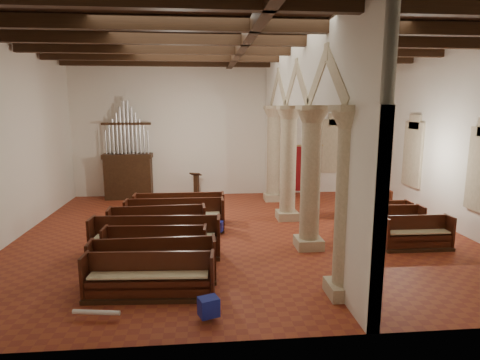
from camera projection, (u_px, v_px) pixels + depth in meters
name	position (u px, v px, depth m)	size (l,w,h in m)	color
floor	(242.00, 233.00, 12.93)	(14.00, 14.00, 0.00)	maroon
ceiling	(242.00, 39.00, 11.85)	(14.00, 14.00, 0.00)	#321C10
wall_back	(229.00, 130.00, 18.27)	(14.00, 0.02, 6.00)	white
wall_front	(277.00, 171.00, 6.51)	(14.00, 0.02, 6.00)	white
wall_left	(5.00, 142.00, 11.76)	(0.02, 12.00, 6.00)	white
wall_right	(456.00, 139.00, 13.02)	(0.02, 12.00, 6.00)	white
ceiling_beams	(242.00, 45.00, 11.88)	(13.80, 11.80, 0.30)	#341F10
arcade	(299.00, 122.00, 12.45)	(0.90, 11.90, 6.00)	beige
window_right_b	(414.00, 154.00, 15.62)	(0.03, 1.00, 2.20)	#34755F
window_back	(335.00, 146.00, 18.84)	(1.00, 0.03, 2.20)	#34755F
pipe_organ	(128.00, 168.00, 17.66)	(2.10, 0.85, 4.40)	#341F10
lectern	(196.00, 187.00, 18.09)	(0.56, 0.59, 1.14)	#381C11
dossal_curtain	(304.00, 168.00, 18.84)	(1.80, 0.07, 2.17)	#9F1711
processional_banner	(348.00, 177.00, 18.52)	(0.56, 0.71, 2.46)	#341F10
hymnal_box_a	(209.00, 307.00, 7.63)	(0.37, 0.30, 0.37)	navy
hymnal_box_b	(201.00, 244.00, 11.15)	(0.35, 0.28, 0.35)	navy
hymnal_box_c	(218.00, 226.00, 12.82)	(0.32, 0.26, 0.32)	#153E95
tube_heater_a	(96.00, 312.00, 7.66)	(0.09, 0.09, 0.92)	white
tube_heater_b	(123.00, 279.00, 9.17)	(0.09, 0.09, 0.87)	silver
nave_pew_0	(149.00, 283.00, 8.55)	(2.80, 0.82, 0.97)	#341F10
nave_pew_1	(154.00, 268.00, 9.29)	(2.90, 0.72, 1.03)	#341F10
nave_pew_2	(155.00, 252.00, 10.35)	(2.67, 0.81, 1.00)	#341F10
nave_pew_3	(156.00, 244.00, 10.84)	(3.51, 0.94, 1.12)	#341F10
nave_pew_4	(158.00, 232.00, 11.91)	(2.86, 0.88, 1.12)	#341F10
nave_pew_5	(175.00, 221.00, 13.09)	(3.19, 0.74, 1.08)	#341F10
nave_pew_6	(180.00, 214.00, 13.95)	(3.11, 0.72, 1.07)	#341F10
aisle_pew_0	(417.00, 238.00, 11.49)	(1.99, 0.67, 0.96)	#341F10
aisle_pew_1	(390.00, 227.00, 12.50)	(1.98, 0.74, 1.00)	#341F10
aisle_pew_2	(385.00, 220.00, 13.25)	(1.66, 0.68, 0.97)	#341F10
aisle_pew_3	(365.00, 209.00, 14.64)	(1.79, 0.78, 1.06)	#341F10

